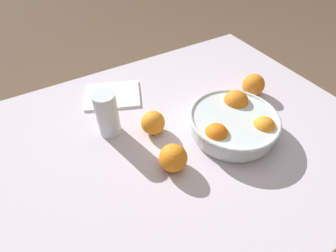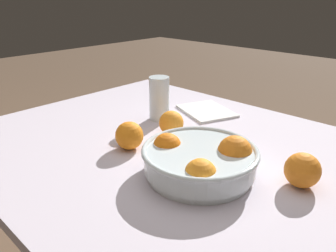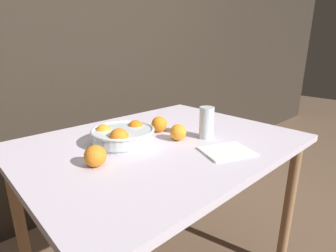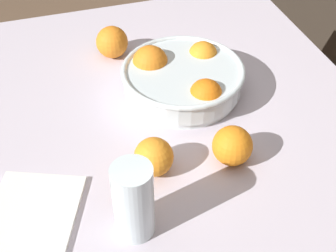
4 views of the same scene
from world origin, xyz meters
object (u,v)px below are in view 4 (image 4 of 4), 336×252
object	(u,v)px
juice_glass	(134,204)
orange_loose_front	(154,157)
orange_loose_near_bowl	(112,42)
orange_loose_aside	(232,146)
fruit_bowl	(182,78)

from	to	relation	value
juice_glass	orange_loose_front	world-z (taller)	juice_glass
orange_loose_near_bowl	juice_glass	bearing A→B (deg)	-8.31
orange_loose_front	orange_loose_aside	size ratio (longest dim) A/B	0.96
juice_glass	orange_loose_near_bowl	bearing A→B (deg)	171.69
fruit_bowl	juice_glass	distance (m)	0.37
orange_loose_near_bowl	orange_loose_front	xyz separation A→B (m)	(0.39, -0.01, -0.00)
fruit_bowl	orange_loose_front	bearing A→B (deg)	-31.05
orange_loose_front	orange_loose_aside	bearing A→B (deg)	83.21
orange_loose_near_bowl	orange_loose_aside	bearing A→B (deg)	18.39
orange_loose_near_bowl	orange_loose_aside	distance (m)	0.43
orange_loose_aside	orange_loose_front	bearing A→B (deg)	-96.79
fruit_bowl	juice_glass	xyz separation A→B (m)	(0.32, -0.19, 0.02)
juice_glass	orange_loose_near_bowl	world-z (taller)	juice_glass
juice_glass	orange_loose_aside	world-z (taller)	juice_glass
fruit_bowl	orange_loose_aside	size ratio (longest dim) A/B	3.51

